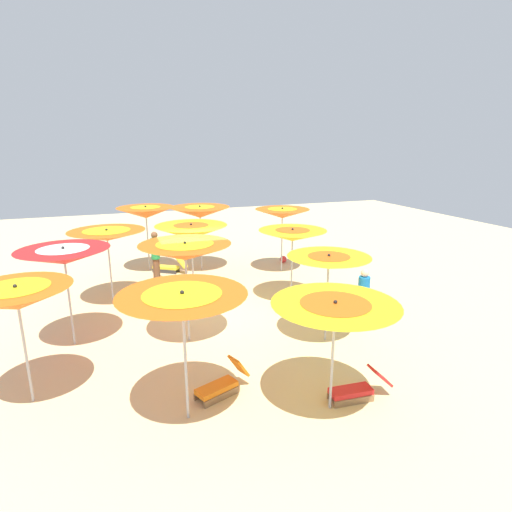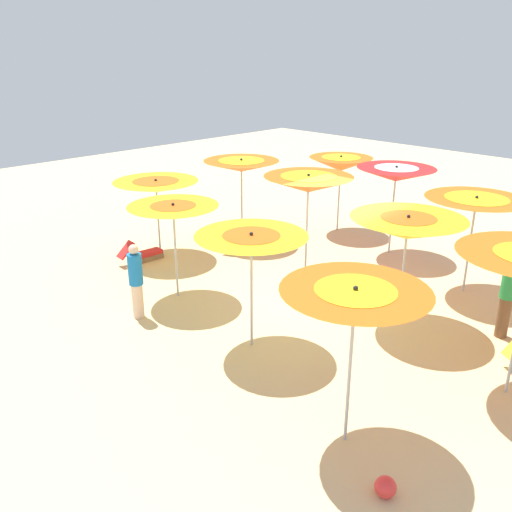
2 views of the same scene
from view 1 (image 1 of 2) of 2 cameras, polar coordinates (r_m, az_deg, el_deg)
The scene contains 19 objects.
ground at distance 12.07m, azimuth -7.09°, elevation -8.22°, with size 39.46×39.46×0.04m, color beige.
beach_umbrella_0 at distance 16.14m, azimuth -14.98°, elevation 5.83°, with size 2.15×2.15×2.53m.
beach_umbrella_1 at distance 13.15m, azimuth -19.90°, elevation 2.70°, with size 2.26×2.26×2.33m.
beach_umbrella_2 at distance 10.58m, azimuth -25.01°, elevation -0.04°, with size 2.09×2.09×2.47m.
beach_umbrella_3 at distance 8.54m, azimuth -30.16°, elevation -5.04°, with size 1.92×1.92×2.36m.
beach_umbrella_4 at distance 15.80m, azimuth -7.76°, elevation 6.02°, with size 2.25×2.25×2.54m.
beach_umbrella_5 at distance 13.15m, azimuth -8.93°, elevation 3.33°, with size 2.27×2.27×2.37m.
beach_umbrella_6 at distance 9.90m, azimuth -9.76°, elevation 0.62°, with size 2.19×2.19×2.55m.
beach_umbrella_7 at distance 7.00m, azimuth -10.11°, elevation -6.37°, with size 2.18×2.18×2.43m.
beach_umbrella_8 at distance 15.55m, azimuth 3.66°, elevation 5.89°, with size 2.04×2.04×2.48m.
beach_umbrella_9 at distance 12.58m, azimuth 5.06°, elevation 2.86°, with size 2.07×2.07×2.31m.
beach_umbrella_10 at distance 10.03m, azimuth 10.01°, elevation -0.88°, with size 2.01×2.01×2.23m.
beach_umbrella_11 at distance 7.39m, azimuth 10.85°, elevation -7.50°, with size 2.26×2.26×2.15m.
lounger_0 at distance 16.14m, azimuth -11.99°, elevation -1.49°, with size 1.03×1.30×0.67m.
lounger_1 at distance 8.47m, azimuth -4.86°, elevation -17.25°, with size 0.74×1.18×0.68m.
lounger_2 at distance 8.54m, azimuth 13.73°, elevation -17.42°, with size 0.43×1.26×0.63m.
beachgoer_0 at distance 14.96m, azimuth -13.71°, elevation 0.06°, with size 0.30×0.30×1.82m.
beachgoer_1 at distance 11.24m, azimuth 14.58°, elevation -5.61°, with size 0.30×0.30×1.64m.
beach_ball at distance 17.12m, azimuth 3.79°, elevation -0.46°, with size 0.29×0.29×0.29m, color red.
Camera 1 is at (-10.84, 2.36, 4.76)m, focal length 28.95 mm.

